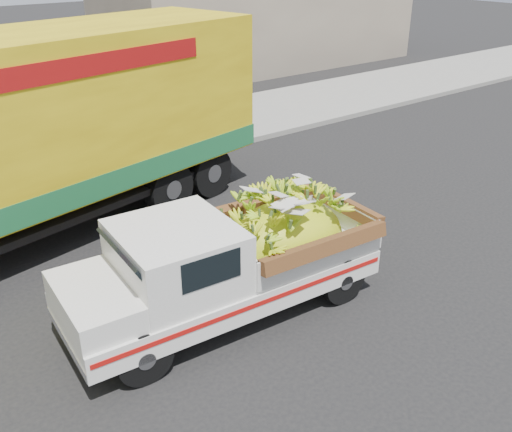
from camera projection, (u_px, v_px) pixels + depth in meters
ground at (156, 354)px, 7.93m from camera, size 100.00×100.00×0.00m
curb at (11, 197)px, 12.62m from camera, size 60.00×0.25×0.15m
pickup_truck at (244, 255)px, 8.62m from camera, size 4.89×2.10×1.67m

